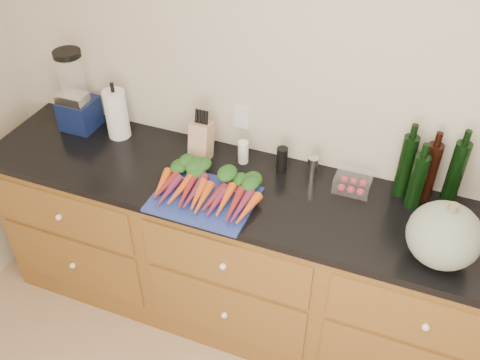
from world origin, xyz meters
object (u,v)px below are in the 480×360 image
at_px(knife_block, 201,141).
at_px(squash, 444,235).
at_px(paper_towel, 117,114).
at_px(cutting_board, 204,199).
at_px(blender_appliance, 76,95).
at_px(carrots, 207,189).
at_px(tomato_box, 353,182).

bearing_deg(knife_block, squash, -13.43).
bearing_deg(knife_block, paper_towel, 177.68).
relative_size(cutting_board, knife_block, 2.36).
xyz_separation_m(squash, blender_appliance, (-1.91, 0.30, 0.06)).
relative_size(squash, knife_block, 1.49).
xyz_separation_m(carrots, tomato_box, (0.62, 0.29, 0.00)).
relative_size(cutting_board, carrots, 0.96).
bearing_deg(carrots, tomato_box, 25.35).
height_order(carrots, tomato_box, tomato_box).
bearing_deg(blender_appliance, tomato_box, 0.48).
bearing_deg(knife_block, blender_appliance, 178.62).
bearing_deg(cutting_board, carrots, 90.00).
bearing_deg(paper_towel, tomato_box, 0.46).
xyz_separation_m(blender_appliance, paper_towel, (0.24, 0.00, -0.06)).
xyz_separation_m(squash, tomato_box, (-0.42, 0.31, -0.09)).
bearing_deg(carrots, blender_appliance, 162.34).
bearing_deg(paper_towel, blender_appliance, -179.42).
distance_m(carrots, tomato_box, 0.68).
bearing_deg(tomato_box, paper_towel, -179.54).
bearing_deg(knife_block, carrots, -60.72).
relative_size(blender_appliance, knife_block, 2.26).
distance_m(cutting_board, carrots, 0.05).
bearing_deg(cutting_board, knife_block, 116.13).
xyz_separation_m(blender_appliance, knife_block, (0.73, -0.02, -0.10)).
xyz_separation_m(cutting_board, squash, (1.03, 0.02, 0.13)).
relative_size(carrots, blender_appliance, 1.09).
height_order(paper_towel, tomato_box, paper_towel).
relative_size(blender_appliance, paper_towel, 1.68).
bearing_deg(knife_block, cutting_board, -63.87).
relative_size(carrots, knife_block, 2.46).
bearing_deg(blender_appliance, paper_towel, 0.58).
bearing_deg(carrots, cutting_board, -90.00).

